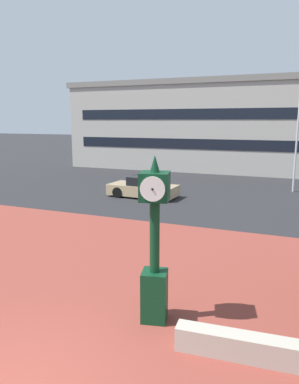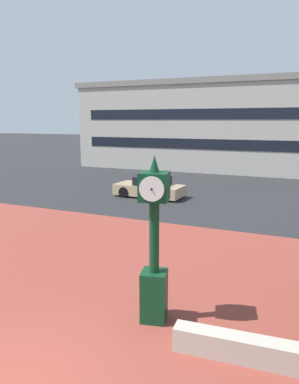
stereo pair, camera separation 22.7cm
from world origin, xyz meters
The scene contains 5 objects.
plaza_brick_paving centered at (0.00, 3.50, 0.00)m, with size 44.00×14.99×0.01m, color brown.
planter_wall centered at (3.78, 2.66, 0.25)m, with size 3.20×0.40×0.50m, color #ADA393.
street_clock centered at (1.39, 3.30, 1.72)m, with size 0.75×0.79×3.85m.
car_street_mid centered at (-4.27, 15.96, 0.57)m, with size 4.25×2.06×1.28m.
civic_building centered at (-2.94, 33.68, 4.11)m, with size 28.31×13.65×8.20m.
Camera 1 is at (4.20, -3.90, 4.57)m, focal length 33.85 mm.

